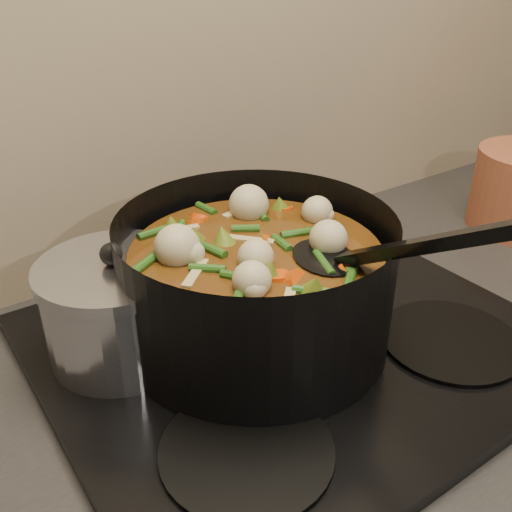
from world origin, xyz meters
TOP-DOWN VIEW (x-y plane):
  - stovetop at (0.00, 1.93)m, footprint 0.62×0.54m
  - stockpot at (-0.04, 1.96)m, footprint 0.36×0.46m
  - saucepan at (-0.19, 2.03)m, footprint 0.19×0.19m

SIDE VIEW (x-z plane):
  - stovetop at x=0.00m, z-range 0.91..0.93m
  - saucepan at x=-0.19m, z-range 0.92..1.07m
  - stockpot at x=-0.04m, z-range 0.88..1.13m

